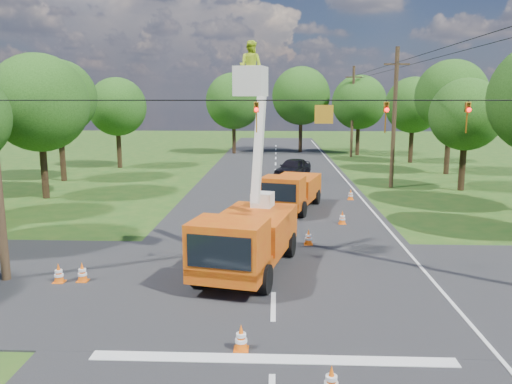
{
  "coord_description": "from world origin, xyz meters",
  "views": [
    {
      "loc": [
        0.06,
        -14.49,
        6.3
      ],
      "look_at": [
        -0.76,
        5.57,
        2.6
      ],
      "focal_mm": 35.0,
      "sensor_mm": 36.0,
      "label": 1
    }
  ],
  "objects_px": {
    "bucket_truck": "(247,226)",
    "traffic_cone_3": "(342,218)",
    "distant_car": "(293,168)",
    "traffic_cone_4": "(82,272)",
    "tree_right_e": "(413,105)",
    "tree_far_a": "(234,101)",
    "ground_worker": "(240,262)",
    "traffic_cone_0": "(241,338)",
    "traffic_cone_7": "(351,195)",
    "pole_right_far": "(353,111)",
    "second_truck": "(291,191)",
    "tree_far_b": "(301,96)",
    "traffic_cone_1": "(331,381)",
    "pole_right_mid": "(394,117)",
    "tree_left_e": "(58,98)",
    "tree_right_d": "(451,96)",
    "tree_far_c": "(359,102)",
    "traffic_cone_5": "(59,273)",
    "traffic_cone_2": "(308,237)",
    "tree_left_f": "(117,107)",
    "tree_right_c": "(466,115)",
    "tree_left_d": "(39,103)"
  },
  "relations": [
    {
      "from": "tree_far_c",
      "to": "traffic_cone_3",
      "type": "bearing_deg",
      "value": -100.23
    },
    {
      "from": "pole_right_far",
      "to": "tree_left_e",
      "type": "distance_m",
      "value": 31.08
    },
    {
      "from": "traffic_cone_7",
      "to": "tree_left_f",
      "type": "relative_size",
      "value": 0.08
    },
    {
      "from": "traffic_cone_0",
      "to": "bucket_truck",
      "type": "bearing_deg",
      "value": 91.83
    },
    {
      "from": "traffic_cone_0",
      "to": "traffic_cone_2",
      "type": "xyz_separation_m",
      "value": [
        2.3,
        9.54,
        0.0
      ]
    },
    {
      "from": "tree_right_e",
      "to": "bucket_truck",
      "type": "bearing_deg",
      "value": -113.64
    },
    {
      "from": "bucket_truck",
      "to": "traffic_cone_3",
      "type": "relative_size",
      "value": 11.79
    },
    {
      "from": "traffic_cone_0",
      "to": "traffic_cone_1",
      "type": "relative_size",
      "value": 1.0
    },
    {
      "from": "traffic_cone_5",
      "to": "pole_right_far",
      "type": "bearing_deg",
      "value": 68.3
    },
    {
      "from": "second_truck",
      "to": "tree_right_d",
      "type": "bearing_deg",
      "value": 63.64
    },
    {
      "from": "bucket_truck",
      "to": "distant_car",
      "type": "height_order",
      "value": "bucket_truck"
    },
    {
      "from": "tree_left_d",
      "to": "traffic_cone_4",
      "type": "bearing_deg",
      "value": -61.21
    },
    {
      "from": "traffic_cone_0",
      "to": "tree_far_c",
      "type": "bearing_deg",
      "value": 77.57
    },
    {
      "from": "pole_right_far",
      "to": "ground_worker",
      "type": "bearing_deg",
      "value": -103.51
    },
    {
      "from": "tree_right_d",
      "to": "tree_far_a",
      "type": "bearing_deg",
      "value": 141.06
    },
    {
      "from": "second_truck",
      "to": "pole_right_far",
      "type": "xyz_separation_m",
      "value": [
        7.55,
        28.12,
        3.94
      ]
    },
    {
      "from": "ground_worker",
      "to": "traffic_cone_0",
      "type": "relative_size",
      "value": 2.44
    },
    {
      "from": "second_truck",
      "to": "traffic_cone_4",
      "type": "bearing_deg",
      "value": -106.56
    },
    {
      "from": "bucket_truck",
      "to": "traffic_cone_1",
      "type": "distance_m",
      "value": 8.29
    },
    {
      "from": "ground_worker",
      "to": "tree_left_f",
      "type": "height_order",
      "value": "tree_left_f"
    },
    {
      "from": "traffic_cone_3",
      "to": "traffic_cone_4",
      "type": "xyz_separation_m",
      "value": [
        -10.19,
        -8.69,
        0.0
      ]
    },
    {
      "from": "traffic_cone_3",
      "to": "tree_far_c",
      "type": "bearing_deg",
      "value": 79.77
    },
    {
      "from": "traffic_cone_1",
      "to": "pole_right_far",
      "type": "relative_size",
      "value": 0.07
    },
    {
      "from": "traffic_cone_0",
      "to": "tree_far_c",
      "type": "distance_m",
      "value": 48.2
    },
    {
      "from": "tree_right_c",
      "to": "tree_right_d",
      "type": "xyz_separation_m",
      "value": [
        1.6,
        8.0,
        1.37
      ]
    },
    {
      "from": "distant_car",
      "to": "traffic_cone_4",
      "type": "bearing_deg",
      "value": -84.15
    },
    {
      "from": "ground_worker",
      "to": "traffic_cone_2",
      "type": "bearing_deg",
      "value": 19.53
    },
    {
      "from": "second_truck",
      "to": "tree_far_a",
      "type": "height_order",
      "value": "tree_far_a"
    },
    {
      "from": "tree_left_f",
      "to": "traffic_cone_0",
      "type": "bearing_deg",
      "value": -68.05
    },
    {
      "from": "pole_right_mid",
      "to": "pole_right_far",
      "type": "bearing_deg",
      "value": 90.0
    },
    {
      "from": "tree_left_d",
      "to": "tree_right_d",
      "type": "bearing_deg",
      "value": 21.93
    },
    {
      "from": "distant_car",
      "to": "tree_right_d",
      "type": "distance_m",
      "value": 14.78
    },
    {
      "from": "traffic_cone_4",
      "to": "tree_left_f",
      "type": "height_order",
      "value": "tree_left_f"
    },
    {
      "from": "traffic_cone_4",
      "to": "tree_left_e",
      "type": "xyz_separation_m",
      "value": [
        -10.08,
        22.08,
        6.13
      ]
    },
    {
      "from": "second_truck",
      "to": "distant_car",
      "type": "height_order",
      "value": "second_truck"
    },
    {
      "from": "second_truck",
      "to": "pole_right_far",
      "type": "height_order",
      "value": "pole_right_far"
    },
    {
      "from": "tree_left_d",
      "to": "tree_left_f",
      "type": "relative_size",
      "value": 1.1
    },
    {
      "from": "bucket_truck",
      "to": "traffic_cone_5",
      "type": "distance_m",
      "value": 6.81
    },
    {
      "from": "traffic_cone_0",
      "to": "traffic_cone_3",
      "type": "relative_size",
      "value": 1.0
    },
    {
      "from": "tree_left_f",
      "to": "tree_right_d",
      "type": "xyz_separation_m",
      "value": [
        29.6,
        -3.0,
        0.99
      ]
    },
    {
      "from": "ground_worker",
      "to": "tree_right_e",
      "type": "distance_m",
      "value": 38.58
    },
    {
      "from": "traffic_cone_7",
      "to": "tree_left_e",
      "type": "xyz_separation_m",
      "value": [
        -21.63,
        6.95,
        6.13
      ]
    },
    {
      "from": "tree_right_e",
      "to": "tree_far_a",
      "type": "height_order",
      "value": "tree_far_a"
    },
    {
      "from": "tree_far_b",
      "to": "tree_left_e",
      "type": "bearing_deg",
      "value": -130.72
    },
    {
      "from": "traffic_cone_5",
      "to": "tree_right_e",
      "type": "distance_m",
      "value": 41.51
    },
    {
      "from": "tree_far_b",
      "to": "traffic_cone_1",
      "type": "bearing_deg",
      "value": -91.91
    },
    {
      "from": "pole_right_mid",
      "to": "tree_right_e",
      "type": "xyz_separation_m",
      "value": [
        5.3,
        15.0,
        0.7
      ]
    },
    {
      "from": "traffic_cone_7",
      "to": "pole_right_far",
      "type": "distance_m",
      "value": 25.66
    },
    {
      "from": "traffic_cone_7",
      "to": "tree_left_f",
      "type": "bearing_deg",
      "value": 142.72
    },
    {
      "from": "tree_left_d",
      "to": "tree_left_e",
      "type": "height_order",
      "value": "tree_left_e"
    }
  ]
}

